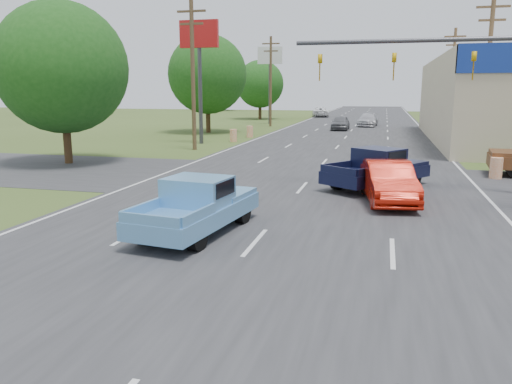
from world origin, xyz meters
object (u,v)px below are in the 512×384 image
(navy_pickup, at_px, (379,168))
(distant_car_white, at_px, (321,112))
(distant_car_grey, at_px, (340,123))
(distant_car_silver, at_px, (368,120))
(blue_pickup, at_px, (199,205))
(red_convertible, at_px, (389,182))

(navy_pickup, bearing_deg, distant_car_white, 134.88)
(distant_car_grey, height_order, distant_car_silver, distant_car_silver)
(distant_car_white, bearing_deg, distant_car_silver, 104.34)
(distant_car_grey, xyz_separation_m, distant_car_silver, (2.58, 6.38, 0.01))
(blue_pickup, relative_size, distant_car_white, 0.95)
(navy_pickup, bearing_deg, distant_car_silver, 127.98)
(red_convertible, xyz_separation_m, distant_car_silver, (-2.11, 40.59, -0.00))
(navy_pickup, bearing_deg, distant_car_grey, 133.17)
(navy_pickup, distance_m, distant_car_grey, 31.67)
(distant_car_grey, bearing_deg, distant_car_white, 101.78)
(navy_pickup, relative_size, distant_car_grey, 1.21)
(red_convertible, height_order, distant_car_white, same)
(distant_car_silver, bearing_deg, navy_pickup, -83.18)
(blue_pickup, height_order, distant_car_grey, blue_pickup)
(red_convertible, distance_m, distant_car_silver, 40.64)
(blue_pickup, xyz_separation_m, distant_car_grey, (0.66, 39.67, -0.08))
(distant_car_white, bearing_deg, distant_car_grey, 94.02)
(red_convertible, xyz_separation_m, distant_car_white, (-10.00, 60.27, -0.00))
(distant_car_silver, bearing_deg, distant_car_white, 116.07)
(navy_pickup, relative_size, distant_car_white, 0.98)
(blue_pickup, bearing_deg, distant_car_silver, 93.62)
(red_convertible, height_order, distant_car_silver, red_convertible)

